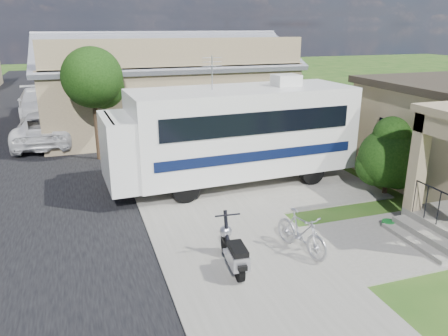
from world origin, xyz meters
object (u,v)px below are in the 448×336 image
object	(u,v)px
garden_hose	(388,224)
scooter	(234,252)
motorhome	(234,131)
van	(39,103)
pickup_truck	(46,127)
bicycle	(301,234)
shrub	(389,155)

from	to	relation	value
garden_hose	scooter	bearing A→B (deg)	-170.70
motorhome	van	size ratio (longest dim) A/B	1.53
pickup_truck	garden_hose	distance (m)	15.78
scooter	bicycle	distance (m)	1.84
motorhome	scooter	bearing A→B (deg)	-112.42
motorhome	shrub	bearing A→B (deg)	-32.95
shrub	garden_hose	world-z (taller)	shrub
motorhome	shrub	size ratio (longest dim) A/B	3.30
bicycle	pickup_truck	bearing A→B (deg)	100.92
van	shrub	bearing A→B (deg)	-61.90
bicycle	van	bearing A→B (deg)	94.40
pickup_truck	van	world-z (taller)	van
motorhome	bicycle	bearing A→B (deg)	-94.42
shrub	bicycle	distance (m)	5.40
motorhome	van	bearing A→B (deg)	112.98
motorhome	van	distance (m)	16.71
bicycle	motorhome	bearing A→B (deg)	73.51
scooter	bicycle	world-z (taller)	scooter
van	scooter	bearing A→B (deg)	-81.12
van	bicycle	bearing A→B (deg)	-76.24
garden_hose	pickup_truck	bearing A→B (deg)	126.59
bicycle	pickup_truck	distance (m)	14.66
scooter	van	bearing A→B (deg)	108.83
shrub	van	xyz separation A→B (m)	(-11.69, 17.60, -0.52)
bicycle	pickup_truck	world-z (taller)	pickup_truck
van	garden_hose	bearing A→B (deg)	-68.39
motorhome	scooter	size ratio (longest dim) A/B	4.99
garden_hose	bicycle	bearing A→B (deg)	-169.75
scooter	garden_hose	xyz separation A→B (m)	(4.85, 0.79, -0.43)
bicycle	shrub	bearing A→B (deg)	15.67
bicycle	garden_hose	xyz separation A→B (m)	(3.02, 0.55, -0.44)
scooter	bicycle	bearing A→B (deg)	12.17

